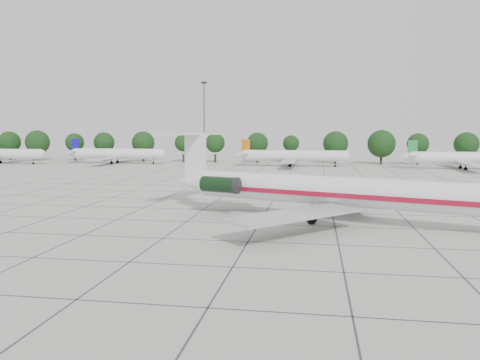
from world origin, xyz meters
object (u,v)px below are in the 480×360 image
(main_airliner, at_px, (325,190))
(bg_airliner_c, at_px, (293,156))
(bg_airliner_b, at_px, (117,154))
(bg_airliner_d, at_px, (467,158))
(floodlight_mast, at_px, (204,117))

(main_airliner, xyz_separation_m, bg_airliner_c, (-7.21, 77.42, -0.52))
(main_airliner, relative_size, bg_airliner_b, 1.43)
(main_airliner, bearing_deg, bg_airliner_d, 82.61)
(bg_airliner_b, distance_m, bg_airliner_c, 52.63)
(floodlight_mast, bearing_deg, bg_airliner_d, -17.00)
(main_airliner, height_order, floodlight_mast, floodlight_mast)
(bg_airliner_c, bearing_deg, floodlight_mast, 146.77)
(main_airliner, xyz_separation_m, floodlight_mast, (-37.01, 96.94, 10.86))
(bg_airliner_b, height_order, bg_airliner_c, same)
(bg_airliner_d, xyz_separation_m, floodlight_mast, (-73.86, 22.57, 11.37))
(bg_airliner_c, height_order, floodlight_mast, floodlight_mast)
(bg_airliner_c, xyz_separation_m, bg_airliner_d, (44.06, -3.05, 0.00))
(bg_airliner_b, relative_size, floodlight_mast, 1.11)
(main_airliner, distance_m, bg_airliner_c, 77.76)
(main_airliner, height_order, bg_airliner_d, main_airliner)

